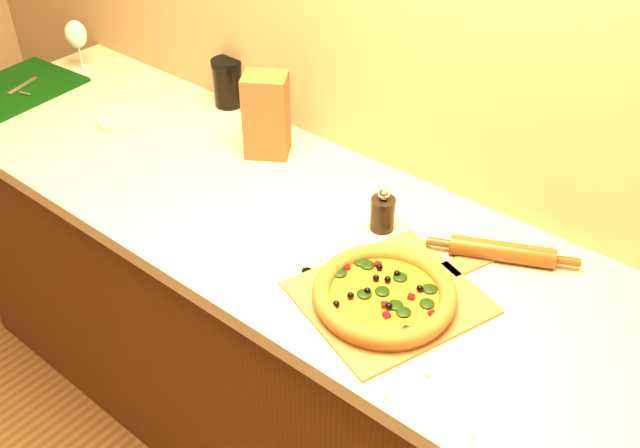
{
  "coord_description": "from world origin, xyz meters",
  "views": [
    {
      "loc": [
        0.72,
        0.39,
        1.93
      ],
      "look_at": [
        -0.09,
        1.38,
        0.96
      ],
      "focal_mm": 40.0,
      "sensor_mm": 36.0,
      "label": 1
    }
  ],
  "objects_px": {
    "pizza_peel": "(395,295)",
    "wine_glass": "(76,36)",
    "dark_jar": "(228,83)",
    "rolling_pin": "(502,251)",
    "cutting_board": "(9,91)",
    "side_plate": "(123,120)",
    "pizza": "(384,294)",
    "pepper_grinder": "(383,213)"
  },
  "relations": [
    {
      "from": "rolling_pin",
      "to": "side_plate",
      "type": "distance_m",
      "value": 1.16
    },
    {
      "from": "pepper_grinder",
      "to": "dark_jar",
      "type": "xyz_separation_m",
      "value": [
        -0.72,
        0.21,
        0.03
      ]
    },
    {
      "from": "pepper_grinder",
      "to": "rolling_pin",
      "type": "relative_size",
      "value": 0.36
    },
    {
      "from": "rolling_pin",
      "to": "wine_glass",
      "type": "bearing_deg",
      "value": -179.82
    },
    {
      "from": "pizza_peel",
      "to": "dark_jar",
      "type": "relative_size",
      "value": 3.51
    },
    {
      "from": "cutting_board",
      "to": "pepper_grinder",
      "type": "xyz_separation_m",
      "value": [
        1.31,
        0.18,
        0.04
      ]
    },
    {
      "from": "pizza",
      "to": "rolling_pin",
      "type": "distance_m",
      "value": 0.31
    },
    {
      "from": "pizza_peel",
      "to": "wine_glass",
      "type": "distance_m",
      "value": 1.45
    },
    {
      "from": "pizza_peel",
      "to": "cutting_board",
      "type": "xyz_separation_m",
      "value": [
        -1.47,
        -0.0,
        0.0
      ]
    },
    {
      "from": "rolling_pin",
      "to": "wine_glass",
      "type": "xyz_separation_m",
      "value": [
        -1.54,
        -0.0,
        0.1
      ]
    },
    {
      "from": "pizza",
      "to": "side_plate",
      "type": "relative_size",
      "value": 2.0
    },
    {
      "from": "rolling_pin",
      "to": "side_plate",
      "type": "xyz_separation_m",
      "value": [
        -1.15,
        -0.14,
        -0.02
      ]
    },
    {
      "from": "pizza",
      "to": "wine_glass",
      "type": "height_order",
      "value": "wine_glass"
    },
    {
      "from": "rolling_pin",
      "to": "dark_jar",
      "type": "xyz_separation_m",
      "value": [
        -0.99,
        0.13,
        0.05
      ]
    },
    {
      "from": "pizza_peel",
      "to": "pepper_grinder",
      "type": "xyz_separation_m",
      "value": [
        -0.16,
        0.17,
        0.04
      ]
    },
    {
      "from": "pizza",
      "to": "dark_jar",
      "type": "height_order",
      "value": "dark_jar"
    },
    {
      "from": "rolling_pin",
      "to": "wine_glass",
      "type": "relative_size",
      "value": 1.82
    },
    {
      "from": "pizza",
      "to": "pepper_grinder",
      "type": "relative_size",
      "value": 2.7
    },
    {
      "from": "rolling_pin",
      "to": "side_plate",
      "type": "height_order",
      "value": "rolling_pin"
    },
    {
      "from": "cutting_board",
      "to": "wine_glass",
      "type": "height_order",
      "value": "wine_glass"
    },
    {
      "from": "pizza_peel",
      "to": "wine_glass",
      "type": "relative_size",
      "value": 2.98
    },
    {
      "from": "rolling_pin",
      "to": "pizza",
      "type": "bearing_deg",
      "value": -112.88
    },
    {
      "from": "pizza_peel",
      "to": "pizza",
      "type": "distance_m",
      "value": 0.04
    },
    {
      "from": "cutting_board",
      "to": "rolling_pin",
      "type": "distance_m",
      "value": 1.6
    },
    {
      "from": "pizza",
      "to": "rolling_pin",
      "type": "relative_size",
      "value": 0.96
    },
    {
      "from": "pizza",
      "to": "pepper_grinder",
      "type": "distance_m",
      "value": 0.26
    },
    {
      "from": "pepper_grinder",
      "to": "wine_glass",
      "type": "relative_size",
      "value": 0.65
    },
    {
      "from": "cutting_board",
      "to": "side_plate",
      "type": "height_order",
      "value": "cutting_board"
    },
    {
      "from": "pepper_grinder",
      "to": "wine_glass",
      "type": "xyz_separation_m",
      "value": [
        -1.26,
        0.07,
        0.08
      ]
    },
    {
      "from": "cutting_board",
      "to": "dark_jar",
      "type": "distance_m",
      "value": 0.71
    },
    {
      "from": "dark_jar",
      "to": "pizza",
      "type": "bearing_deg",
      "value": -25.54
    },
    {
      "from": "pizza",
      "to": "pepper_grinder",
      "type": "xyz_separation_m",
      "value": [
        -0.15,
        0.21,
        0.02
      ]
    },
    {
      "from": "pizza",
      "to": "side_plate",
      "type": "xyz_separation_m",
      "value": [
        -1.04,
        0.14,
        -0.02
      ]
    },
    {
      "from": "dark_jar",
      "to": "pepper_grinder",
      "type": "bearing_deg",
      "value": -16.18
    },
    {
      "from": "dark_jar",
      "to": "pizza_peel",
      "type": "bearing_deg",
      "value": -23.61
    },
    {
      "from": "pepper_grinder",
      "to": "side_plate",
      "type": "height_order",
      "value": "pepper_grinder"
    },
    {
      "from": "rolling_pin",
      "to": "dark_jar",
      "type": "bearing_deg",
      "value": 172.31
    },
    {
      "from": "side_plate",
      "to": "pepper_grinder",
      "type": "bearing_deg",
      "value": 4.15
    },
    {
      "from": "wine_glass",
      "to": "side_plate",
      "type": "bearing_deg",
      "value": -19.36
    },
    {
      "from": "rolling_pin",
      "to": "cutting_board",
      "type": "bearing_deg",
      "value": -171.01
    },
    {
      "from": "pepper_grinder",
      "to": "side_plate",
      "type": "bearing_deg",
      "value": -175.85
    },
    {
      "from": "dark_jar",
      "to": "side_plate",
      "type": "relative_size",
      "value": 0.97
    }
  ]
}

